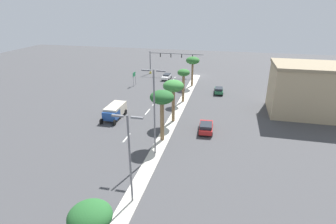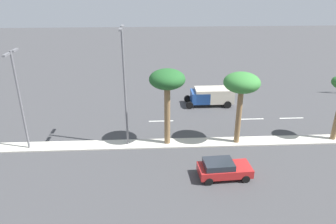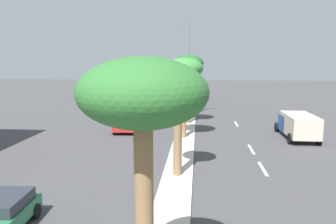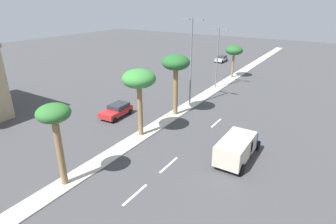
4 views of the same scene
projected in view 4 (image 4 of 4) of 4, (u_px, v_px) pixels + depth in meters
name	position (u px, v px, depth m)	size (l,w,h in m)	color
ground_plane	(176.00, 114.00, 34.70)	(160.00, 160.00, 0.00)	#424244
median_curb	(212.00, 91.00, 43.28)	(1.80, 98.82, 0.12)	beige
lane_stripe_rear	(135.00, 195.00, 20.31)	(0.20, 2.80, 0.01)	silver
lane_stripe_front	(169.00, 165.00, 23.97)	(0.20, 2.80, 0.01)	silver
lane_stripe_leading	(216.00, 123.00, 32.14)	(0.20, 2.80, 0.01)	silver
palm_tree_right	(54.00, 119.00, 19.39)	(2.40, 2.40, 6.52)	olive
palm_tree_rear	(139.00, 81.00, 26.92)	(3.35, 3.35, 6.99)	olive
palm_tree_inboard	(176.00, 65.00, 32.06)	(3.29, 3.29, 7.36)	olive
palm_tree_far	(234.00, 51.00, 48.85)	(3.05, 3.05, 5.73)	olive
street_lamp_left	(191.00, 57.00, 34.95)	(2.90, 0.24, 11.14)	slate
street_lamp_rear	(218.00, 54.00, 42.74)	(2.90, 0.24, 9.24)	slate
sedan_silver_left	(221.00, 59.00, 63.58)	(1.91, 3.90, 1.38)	#B2B2B7
sedan_red_near	(117.00, 110.00, 33.71)	(2.31, 4.34, 1.49)	red
box_truck	(237.00, 147.00, 24.42)	(2.58, 6.04, 2.21)	#234C99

